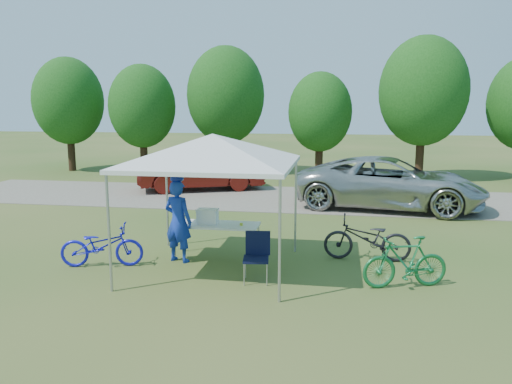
# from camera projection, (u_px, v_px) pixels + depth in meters

# --- Properties ---
(ground) EXTENTS (100.00, 100.00, 0.00)m
(ground) POSITION_uv_depth(u_px,v_px,m) (215.00, 269.00, 10.10)
(ground) COLOR #2D5119
(ground) RESTS_ON ground
(gravel_strip) EXTENTS (24.00, 5.00, 0.02)m
(gravel_strip) POSITION_uv_depth(u_px,v_px,m) (269.00, 198.00, 17.87)
(gravel_strip) COLOR gray
(gravel_strip) RESTS_ON ground
(canopy) EXTENTS (4.53, 4.53, 3.00)m
(canopy) POSITION_uv_depth(u_px,v_px,m) (213.00, 138.00, 9.64)
(canopy) COLOR #A5A5AA
(canopy) RESTS_ON ground
(treeline) EXTENTS (24.89, 4.28, 6.30)m
(treeline) POSITION_uv_depth(u_px,v_px,m) (281.00, 100.00, 23.20)
(treeline) COLOR #382314
(treeline) RESTS_ON ground
(folding_table) EXTENTS (1.81, 0.76, 0.75)m
(folding_table) POSITION_uv_depth(u_px,v_px,m) (217.00, 226.00, 10.77)
(folding_table) COLOR white
(folding_table) RESTS_ON ground
(folding_chair) EXTENTS (0.53, 0.54, 0.92)m
(folding_chair) POSITION_uv_depth(u_px,v_px,m) (257.00, 252.00, 9.38)
(folding_chair) COLOR black
(folding_chair) RESTS_ON ground
(cooler) EXTENTS (0.45, 0.30, 0.32)m
(cooler) POSITION_uv_depth(u_px,v_px,m) (208.00, 216.00, 10.77)
(cooler) COLOR white
(cooler) RESTS_ON folding_table
(ice_cream_cup) EXTENTS (0.07, 0.07, 0.05)m
(ice_cream_cup) POSITION_uv_depth(u_px,v_px,m) (241.00, 224.00, 10.62)
(ice_cream_cup) COLOR #C5D031
(ice_cream_cup) RESTS_ON folding_table
(cyclist) EXTENTS (0.73, 0.58, 1.74)m
(cyclist) POSITION_uv_depth(u_px,v_px,m) (178.00, 221.00, 10.46)
(cyclist) COLOR #1430A9
(cyclist) RESTS_ON ground
(bike_blue) EXTENTS (1.76, 0.96, 0.88)m
(bike_blue) POSITION_uv_depth(u_px,v_px,m) (102.00, 246.00, 10.20)
(bike_blue) COLOR #1617C8
(bike_blue) RESTS_ON ground
(bike_green) EXTENTS (1.65, 0.89, 0.95)m
(bike_green) POSITION_uv_depth(u_px,v_px,m) (405.00, 262.00, 9.00)
(bike_green) COLOR #186D39
(bike_green) RESTS_ON ground
(bike_dark) EXTENTS (1.84, 0.67, 0.96)m
(bike_dark) POSITION_uv_depth(u_px,v_px,m) (367.00, 239.00, 10.58)
(bike_dark) COLOR black
(bike_dark) RESTS_ON ground
(minivan) EXTENTS (6.22, 3.59, 1.63)m
(minivan) POSITION_uv_depth(u_px,v_px,m) (390.00, 183.00, 15.95)
(minivan) COLOR #B5B6B1
(minivan) RESTS_ON gravel_strip
(sedan) EXTENTS (5.12, 3.41, 1.60)m
(sedan) POSITION_uv_depth(u_px,v_px,m) (200.00, 169.00, 19.44)
(sedan) COLOR #57130E
(sedan) RESTS_ON gravel_strip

